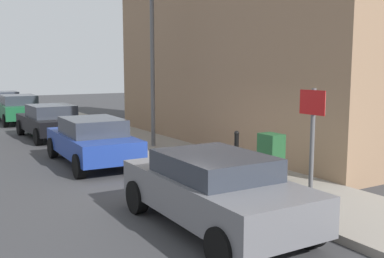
% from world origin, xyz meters
% --- Properties ---
extents(ground, '(80.00, 80.00, 0.00)m').
position_xyz_m(ground, '(0.00, 0.00, 0.00)').
color(ground, '#38383A').
extents(sidewalk, '(2.53, 30.00, 0.15)m').
position_xyz_m(sidewalk, '(1.94, 6.00, 0.07)').
color(sidewalk, gray).
rests_on(sidewalk, ground).
extents(corner_building, '(6.15, 13.00, 9.79)m').
position_xyz_m(corner_building, '(6.23, 4.50, 4.89)').
color(corner_building, '#937256').
rests_on(corner_building, ground).
extents(car_grey, '(1.89, 4.05, 1.34)m').
position_xyz_m(car_grey, '(-0.66, -2.37, 0.72)').
color(car_grey, slate).
rests_on(car_grey, ground).
extents(car_blue, '(1.94, 4.20, 1.37)m').
position_xyz_m(car_blue, '(-0.76, 3.88, 0.72)').
color(car_blue, navy).
rests_on(car_blue, ground).
extents(car_black, '(2.01, 4.19, 1.36)m').
position_xyz_m(car_black, '(-0.60, 9.55, 0.72)').
color(car_black, black).
rests_on(car_black, ground).
extents(car_green, '(1.99, 4.41, 1.46)m').
position_xyz_m(car_green, '(-0.76, 15.65, 0.77)').
color(car_green, '#195933').
rests_on(car_green, ground).
extents(car_silver, '(1.91, 4.14, 1.40)m').
position_xyz_m(car_silver, '(-0.69, 21.01, 0.74)').
color(car_silver, '#B7B7BC').
rests_on(car_silver, ground).
extents(utility_cabinet, '(0.46, 0.61, 1.15)m').
position_xyz_m(utility_cabinet, '(1.95, -0.85, 0.68)').
color(utility_cabinet, '#1E4C28').
rests_on(utility_cabinet, sidewalk).
extents(bollard_near_cabinet, '(0.14, 0.14, 1.04)m').
position_xyz_m(bollard_near_cabinet, '(2.05, 0.62, 0.70)').
color(bollard_near_cabinet, black).
rests_on(bollard_near_cabinet, sidewalk).
extents(street_sign, '(0.08, 0.60, 2.30)m').
position_xyz_m(street_sign, '(1.03, -2.99, 1.66)').
color(street_sign, '#59595B').
rests_on(street_sign, sidewalk).
extents(lamppost, '(0.20, 0.44, 5.72)m').
position_xyz_m(lamppost, '(1.80, 5.07, 3.30)').
color(lamppost, '#59595B').
rests_on(lamppost, sidewalk).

